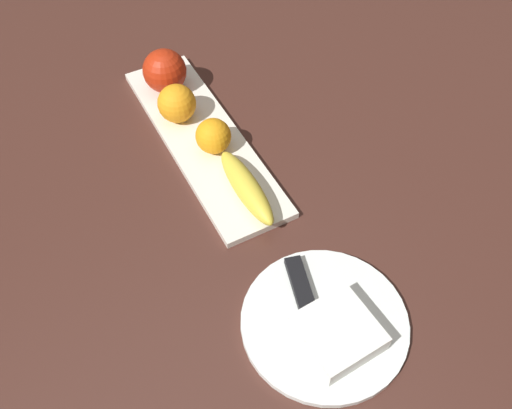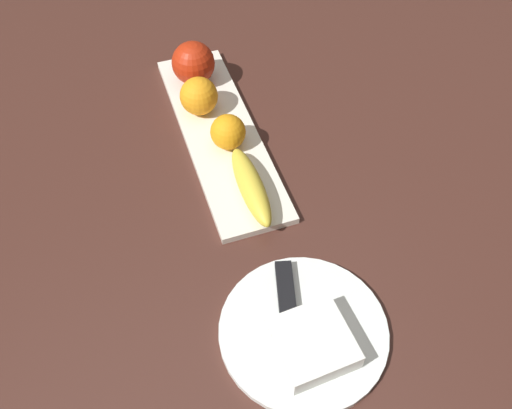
% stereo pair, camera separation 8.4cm
% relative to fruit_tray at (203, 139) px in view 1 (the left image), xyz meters
% --- Properties ---
extents(ground_plane, '(2.40, 2.40, 0.00)m').
position_rel_fruit_tray_xyz_m(ground_plane, '(0.04, -0.04, -0.01)').
color(ground_plane, '#44251D').
extents(fruit_tray, '(0.45, 0.13, 0.01)m').
position_rel_fruit_tray_xyz_m(fruit_tray, '(0.00, 0.00, 0.00)').
color(fruit_tray, white).
rests_on(fruit_tray, ground_plane).
extents(apple, '(0.08, 0.08, 0.08)m').
position_rel_fruit_tray_xyz_m(apple, '(-0.15, -0.01, 0.05)').
color(apple, '#B4270F').
rests_on(apple, fruit_tray).
extents(banana, '(0.17, 0.04, 0.04)m').
position_rel_fruit_tray_xyz_m(banana, '(0.16, 0.01, 0.03)').
color(banana, gold).
rests_on(banana, fruit_tray).
extents(orange_near_apple, '(0.06, 0.06, 0.06)m').
position_rel_fruit_tray_xyz_m(orange_near_apple, '(0.03, 0.01, 0.04)').
color(orange_near_apple, orange).
rests_on(orange_near_apple, fruit_tray).
extents(orange_near_banana, '(0.07, 0.07, 0.07)m').
position_rel_fruit_tray_xyz_m(orange_near_banana, '(-0.06, -0.02, 0.04)').
color(orange_near_banana, orange).
rests_on(orange_near_banana, fruit_tray).
extents(dinner_plate, '(0.23, 0.23, 0.01)m').
position_rel_fruit_tray_xyz_m(dinner_plate, '(0.40, 0.00, -0.00)').
color(dinner_plate, white).
rests_on(dinner_plate, ground_plane).
extents(folded_napkin, '(0.10, 0.10, 0.03)m').
position_rel_fruit_tray_xyz_m(folded_napkin, '(0.43, -0.00, 0.02)').
color(folded_napkin, white).
rests_on(folded_napkin, dinner_plate).
extents(knife, '(0.18, 0.07, 0.01)m').
position_rel_fruit_tray_xyz_m(knife, '(0.36, -0.01, 0.01)').
color(knife, silver).
rests_on(knife, dinner_plate).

